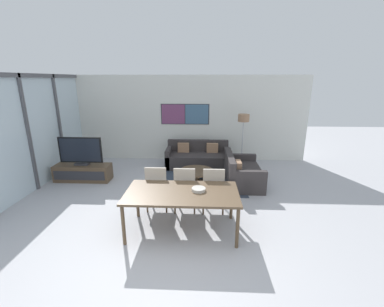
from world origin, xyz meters
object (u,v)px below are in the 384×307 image
Objects in this scene: television at (80,151)px; sofa_main at (198,158)px; dining_chair_right at (213,188)px; sofa_side at (240,174)px; dining_chair_left at (157,187)px; tv_console at (83,173)px; fruit_bowl at (199,189)px; coffee_table at (196,173)px; floor_lamp at (243,122)px; dining_table at (182,195)px; dining_chair_centre at (185,188)px.

television reaches higher than sofa_main.
television is 3.83m from dining_chair_right.
sofa_side is 2.48m from dining_chair_left.
fruit_bowl reaches higher than tv_console.
coffee_table is 0.92× the size of dining_chair_right.
floor_lamp reaches higher than coffee_table.
television is 3.70m from dining_table.
sofa_side is 0.77× the size of dining_table.
dining_chair_right is 3.95× the size of fruit_bowl.
television is 4.63× the size of fruit_bowl.
dining_table is at bearing -51.81° from dining_chair_left.
dining_chair_centre is at bearing 114.07° from fruit_bowl.
dining_chair_left is at bearing -116.56° from coffee_table.
sofa_main is (3.09, 1.35, 0.05)m from tv_console.
television is 3.31m from dining_chair_centre.
dining_chair_right is at bearing 50.42° from dining_table.
fruit_bowl is at bearing -109.58° from floor_lamp.
tv_console is 0.60m from television.
fruit_bowl reaches higher than sofa_side.
dining_chair_centre is (2.90, -1.58, -0.29)m from television.
television is at bearing -162.98° from floor_lamp.
dining_chair_centre is at bearing -2.69° from dining_chair_left.
fruit_bowl is at bearing -35.04° from tv_console.
dining_table is 0.73m from dining_chair_centre.
sofa_main is 2.95m from dining_chair_centre.
fruit_bowl is (-1.06, -2.22, 0.53)m from sofa_side.
dining_chair_left reaches higher than fruit_bowl.
dining_chair_centre is at bearing 90.00° from dining_table.
sofa_main is 1.98× the size of dining_chair_centre.
floor_lamp is (1.28, 3.60, 0.61)m from fruit_bowl.
dining_table is 2.01× the size of dining_chair_centre.
dining_chair_centre is (-1.35, -1.57, 0.26)m from sofa_side.
coffee_table is 2.29m from fruit_bowl.
floor_lamp is at bearing 61.94° from dining_chair_centre.
tv_console is at bearing 144.96° from fruit_bowl.
dining_chair_centre is 0.76m from fruit_bowl.
television is at bearing 141.62° from dining_table.
floor_lamp is (1.57, 2.95, 0.87)m from dining_chair_centre.
tv_console is 3.93m from fruit_bowl.
fruit_bowl is at bearing -35.05° from television.
dining_table reaches higher than tv_console.
tv_console is at bearing -156.46° from sofa_main.
dining_chair_right is at bearing -24.61° from television.
sofa_side is at bearing 38.57° from dining_chair_left.
sofa_main is at bearing 86.22° from dining_chair_centre.
tv_console is at bearing 151.34° from dining_chair_centre.
coffee_table is (0.00, -1.35, -0.01)m from sofa_main.
dining_chair_centre and dining_chair_right have the same top height.
sofa_side is 1.81m from floor_lamp.
television is 1.17× the size of dining_chair_left.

